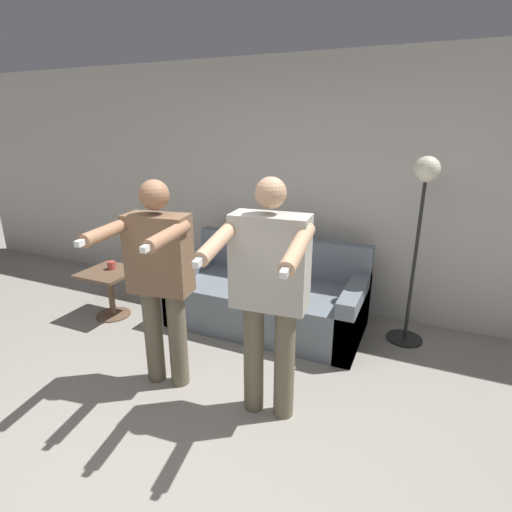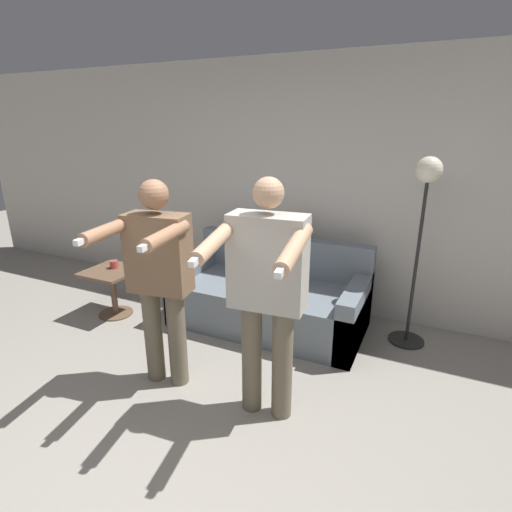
{
  "view_description": "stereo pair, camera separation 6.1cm",
  "coord_description": "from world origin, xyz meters",
  "px_view_note": "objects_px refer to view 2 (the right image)",
  "views": [
    {
      "loc": [
        1.24,
        -1.46,
        1.95
      ],
      "look_at": [
        0.01,
        1.33,
        0.94
      ],
      "focal_mm": 28.0,
      "sensor_mm": 36.0,
      "label": 1
    },
    {
      "loc": [
        1.3,
        -1.43,
        1.95
      ],
      "look_at": [
        0.01,
        1.33,
        0.94
      ],
      "focal_mm": 28.0,
      "sensor_mm": 36.0,
      "label": 2
    }
  ],
  "objects_px": {
    "cup": "(114,264)",
    "couch": "(270,299)",
    "person_right": "(267,287)",
    "cat": "(291,231)",
    "side_table": "(112,282)",
    "person_left": "(159,273)",
    "floor_lamp": "(423,210)"
  },
  "relations": [
    {
      "from": "cup",
      "to": "couch",
      "type": "bearing_deg",
      "value": 15.8
    },
    {
      "from": "couch",
      "to": "person_right",
      "type": "distance_m",
      "value": 1.5
    },
    {
      "from": "person_right",
      "to": "cat",
      "type": "distance_m",
      "value": 1.64
    },
    {
      "from": "cat",
      "to": "cup",
      "type": "bearing_deg",
      "value": -154.4
    },
    {
      "from": "side_table",
      "to": "person_left",
      "type": "bearing_deg",
      "value": -30.62
    },
    {
      "from": "person_right",
      "to": "cat",
      "type": "relative_size",
      "value": 3.23
    },
    {
      "from": "couch",
      "to": "cup",
      "type": "distance_m",
      "value": 1.67
    },
    {
      "from": "floor_lamp",
      "to": "person_right",
      "type": "bearing_deg",
      "value": -119.17
    },
    {
      "from": "person_left",
      "to": "cat",
      "type": "relative_size",
      "value": 3.1
    },
    {
      "from": "person_left",
      "to": "floor_lamp",
      "type": "bearing_deg",
      "value": 32.24
    },
    {
      "from": "floor_lamp",
      "to": "cup",
      "type": "relative_size",
      "value": 19.77
    },
    {
      "from": "person_left",
      "to": "floor_lamp",
      "type": "xyz_separation_m",
      "value": [
        1.66,
        1.45,
        0.33
      ]
    },
    {
      "from": "couch",
      "to": "person_left",
      "type": "bearing_deg",
      "value": -106.16
    },
    {
      "from": "person_right",
      "to": "cat",
      "type": "xyz_separation_m",
      "value": [
        -0.42,
        1.58,
        -0.06
      ]
    },
    {
      "from": "couch",
      "to": "floor_lamp",
      "type": "bearing_deg",
      "value": 9.5
    },
    {
      "from": "person_left",
      "to": "floor_lamp",
      "type": "distance_m",
      "value": 2.23
    },
    {
      "from": "person_right",
      "to": "floor_lamp",
      "type": "height_order",
      "value": "floor_lamp"
    },
    {
      "from": "person_right",
      "to": "cat",
      "type": "bearing_deg",
      "value": 99.81
    },
    {
      "from": "couch",
      "to": "side_table",
      "type": "bearing_deg",
      "value": -162.07
    },
    {
      "from": "couch",
      "to": "floor_lamp",
      "type": "distance_m",
      "value": 1.65
    },
    {
      "from": "couch",
      "to": "floor_lamp",
      "type": "relative_size",
      "value": 1.1
    },
    {
      "from": "person_right",
      "to": "floor_lamp",
      "type": "bearing_deg",
      "value": 55.88
    },
    {
      "from": "person_left",
      "to": "floor_lamp",
      "type": "relative_size",
      "value": 0.94
    },
    {
      "from": "person_left",
      "to": "cat",
      "type": "bearing_deg",
      "value": 65.67
    },
    {
      "from": "couch",
      "to": "person_left",
      "type": "height_order",
      "value": "person_left"
    },
    {
      "from": "cat",
      "to": "side_table",
      "type": "bearing_deg",
      "value": -152.58
    },
    {
      "from": "person_left",
      "to": "cup",
      "type": "bearing_deg",
      "value": 138.63
    },
    {
      "from": "side_table",
      "to": "floor_lamp",
      "type": "bearing_deg",
      "value": 14.19
    },
    {
      "from": "couch",
      "to": "person_left",
      "type": "xyz_separation_m",
      "value": [
        -0.36,
        -1.23,
        0.65
      ]
    },
    {
      "from": "cat",
      "to": "floor_lamp",
      "type": "height_order",
      "value": "floor_lamp"
    },
    {
      "from": "couch",
      "to": "floor_lamp",
      "type": "height_order",
      "value": "floor_lamp"
    },
    {
      "from": "person_right",
      "to": "floor_lamp",
      "type": "relative_size",
      "value": 0.97
    }
  ]
}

